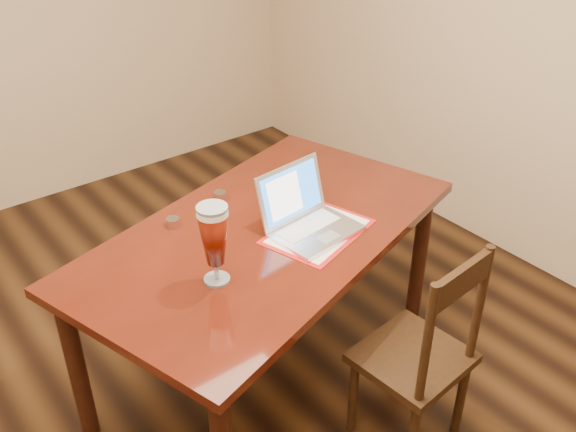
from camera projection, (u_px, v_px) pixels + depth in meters
ground at (203, 426)px, 2.89m from camera, size 5.00×5.00×0.00m
room_shell at (164, 35)px, 1.97m from camera, size 4.51×5.01×2.71m
dining_table at (266, 247)px, 2.81m from camera, size 1.94×1.42×1.14m
dining_chair at (420, 356)px, 2.61m from camera, size 0.45×0.43×0.99m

